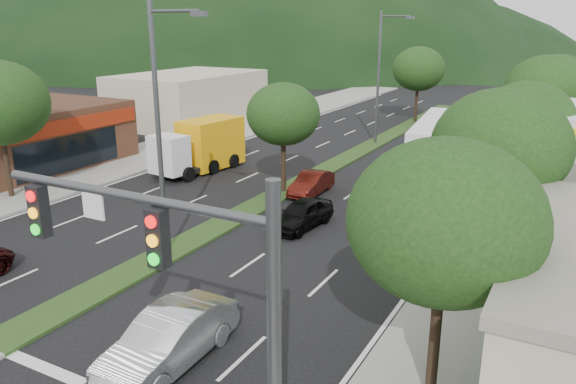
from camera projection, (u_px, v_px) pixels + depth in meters
The scene contains 23 objects.
sidewalk_right at pixel (536, 190), 31.78m from camera, with size 5.00×90.00×0.15m, color gray.
sidewalk_left at pixel (180, 145), 43.39m from camera, with size 6.00×90.00×0.15m, color gray.
median at pixel (351, 156), 40.00m from camera, with size 1.60×56.00×0.12m, color #1A3714.
traffic_signal at pixel (194, 299), 9.70m from camera, with size 6.12×0.40×7.00m.
shop_left at pixel (16, 136), 36.90m from camera, with size 10.15×12.00×4.00m.
bldg_left_far at pixel (189, 98), 53.04m from camera, with size 9.00×14.00×4.60m, color #B2A68D.
hill_far at pixel (185, 58), 145.41m from camera, with size 176.00×132.00×82.00m, color black.
tree_r_a at pixel (445, 221), 12.96m from camera, with size 4.60×4.60×6.63m.
tree_r_b at pixel (500, 147), 19.62m from camera, with size 4.80×4.80×6.94m.
tree_r_c at pixel (526, 121), 26.43m from camera, with size 4.40×4.40×6.48m.
tree_r_d at pixel (546, 90), 34.72m from camera, with size 5.00×5.00×7.17m.
tree_r_e at pixel (557, 80), 43.21m from camera, with size 4.60×4.60×6.71m.
tree_med_near at pixel (283, 114), 30.31m from camera, with size 4.00×4.00×6.02m.
tree_med_far at pixel (419, 69), 52.01m from camera, with size 4.80×4.80×6.94m.
streetlight_near at pixel (162, 121), 21.47m from camera, with size 2.60×0.25×10.00m.
streetlight_mid at pixel (381, 72), 42.50m from camera, with size 2.60×0.25×10.00m.
sedan_silver at pixel (169, 339), 15.58m from camera, with size 1.66×4.75×1.56m, color #B6B9BE.
car_queue_a at pixel (301, 214), 26.07m from camera, with size 1.56×3.88×1.32m, color black.
car_queue_b at pixel (405, 170), 33.63m from camera, with size 2.00×4.93×1.43m, color #4A494E.
car_queue_c at pixel (311, 183), 31.17m from camera, with size 1.32×3.77×1.24m, color #48120C.
car_queue_d at pixel (480, 159), 36.28m from camera, with size 2.26×4.89×1.36m, color black.
box_truck at pixel (202, 147), 35.88m from camera, with size 3.16×6.79×3.24m.
motorhome at pixel (441, 150), 33.08m from camera, with size 4.10×10.04×3.75m.
Camera 1 is at (14.61, -8.45, 9.25)m, focal length 35.00 mm.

